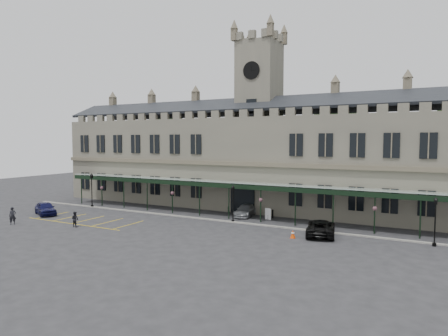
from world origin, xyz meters
The scene contains 20 objects.
ground centered at (0.00, 0.00, 0.00)m, with size 140.00×140.00×0.00m, color #28282B.
station_building centered at (0.00, 15.91, 6.47)m, with size 60.00×10.36×17.30m.
clock_tower centered at (0.00, 16.00, 13.11)m, with size 5.60×5.60×24.80m.
canopy centered at (0.00, 7.46, 2.40)m, with size 50.00×4.10×4.30m.
kerb centered at (0.00, 5.50, 0.06)m, with size 60.00×0.40×0.12m, color gray.
parking_markings centered at (-14.00, -1.50, 0.00)m, with size 16.00×6.00×0.01m, color gold, non-canonical shape.
tree_behind_left centered at (-22.00, 25.00, 12.81)m, with size 6.00×6.00×16.00m.
tree_behind_mid centered at (8.00, 25.00, 12.81)m, with size 6.00×6.00×16.00m.
lamp_post_left centered at (-20.16, 5.51, 2.77)m, with size 0.44×0.44×4.68m.
lamp_post_mid centered at (1.35, 5.60, 2.50)m, with size 0.40×0.40×4.22m.
lamp_post_right centered at (21.21, 4.81, 2.55)m, with size 0.41×0.41×4.30m.
traffic_cone centered at (9.52, 1.82, 0.37)m, with size 0.48×0.48×0.76m.
sign_board centered at (4.24, 8.84, 0.64)m, with size 0.77×0.18×1.32m.
bollard_left centered at (-1.46, 9.90, 0.44)m, with size 0.16×0.16×0.89m, color black.
bollard_right centered at (4.36, 9.96, 0.49)m, with size 0.17×0.17×0.98m, color black.
car_left_a centered at (-21.00, -1.20, 0.79)m, with size 1.87×4.66×1.59m, color #0D0E3A.
car_taxi centered at (1.00, 9.65, 0.69)m, with size 1.92×4.73×1.37m, color #919498.
car_van centered at (11.55, 4.07, 0.77)m, with size 2.55×5.53×1.54m, color black.
person_a centered at (-19.20, -6.70, 0.95)m, with size 0.69×0.46×1.90m, color black.
person_b centered at (-12.30, -4.34, 0.81)m, with size 0.79×0.62×1.63m, color black.
Camera 1 is at (21.12, -33.60, 9.14)m, focal length 32.00 mm.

